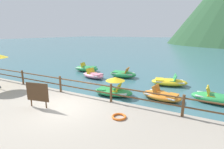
{
  "coord_description": "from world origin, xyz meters",
  "views": [
    {
      "loc": [
        5.65,
        -5.85,
        3.84
      ],
      "look_at": [
        -0.06,
        5.0,
        0.9
      ],
      "focal_mm": 28.22,
      "sensor_mm": 36.0,
      "label": 1
    }
  ],
  "objects_px": {
    "life_ring": "(119,117)",
    "pedal_boat_2": "(215,98)",
    "pedal_boat_0": "(169,82)",
    "pedal_boat_1": "(93,75)",
    "pedal_boat_4": "(87,68)",
    "sign_board": "(37,92)",
    "pedal_boat_3": "(114,89)",
    "pedal_boat_6": "(123,74)",
    "pedal_boat_5": "(162,96)"
  },
  "relations": [
    {
      "from": "pedal_boat_2",
      "to": "pedal_boat_4",
      "type": "xyz_separation_m",
      "value": [
        -11.17,
        3.33,
        0.01
      ]
    },
    {
      "from": "pedal_boat_2",
      "to": "pedal_boat_4",
      "type": "height_order",
      "value": "pedal_boat_4"
    },
    {
      "from": "life_ring",
      "to": "pedal_boat_2",
      "type": "xyz_separation_m",
      "value": [
        3.65,
        4.83,
        -0.16
      ]
    },
    {
      "from": "pedal_boat_0",
      "to": "pedal_boat_5",
      "type": "distance_m",
      "value": 3.17
    },
    {
      "from": "sign_board",
      "to": "pedal_boat_4",
      "type": "height_order",
      "value": "sign_board"
    },
    {
      "from": "life_ring",
      "to": "pedal_boat_5",
      "type": "height_order",
      "value": "pedal_boat_5"
    },
    {
      "from": "life_ring",
      "to": "pedal_boat_2",
      "type": "height_order",
      "value": "pedal_boat_2"
    },
    {
      "from": "life_ring",
      "to": "pedal_boat_4",
      "type": "distance_m",
      "value": 11.1
    },
    {
      "from": "pedal_boat_1",
      "to": "pedal_boat_4",
      "type": "relative_size",
      "value": 0.91
    },
    {
      "from": "pedal_boat_2",
      "to": "pedal_boat_6",
      "type": "distance_m",
      "value": 7.48
    },
    {
      "from": "pedal_boat_2",
      "to": "life_ring",
      "type": "bearing_deg",
      "value": -127.06
    },
    {
      "from": "sign_board",
      "to": "pedal_boat_6",
      "type": "distance_m",
      "value": 8.52
    },
    {
      "from": "life_ring",
      "to": "pedal_boat_5",
      "type": "distance_m",
      "value": 4.01
    },
    {
      "from": "sign_board",
      "to": "pedal_boat_1",
      "type": "distance_m",
      "value": 7.31
    },
    {
      "from": "life_ring",
      "to": "pedal_boat_2",
      "type": "bearing_deg",
      "value": 52.94
    },
    {
      "from": "pedal_boat_1",
      "to": "pedal_boat_2",
      "type": "distance_m",
      "value": 9.22
    },
    {
      "from": "sign_board",
      "to": "pedal_boat_1",
      "type": "xyz_separation_m",
      "value": [
        -1.63,
        7.07,
        -0.88
      ]
    },
    {
      "from": "pedal_boat_6",
      "to": "pedal_boat_0",
      "type": "bearing_deg",
      "value": -8.36
    },
    {
      "from": "sign_board",
      "to": "pedal_boat_0",
      "type": "height_order",
      "value": "sign_board"
    },
    {
      "from": "pedal_boat_3",
      "to": "pedal_boat_6",
      "type": "distance_m",
      "value": 4.61
    },
    {
      "from": "pedal_boat_1",
      "to": "pedal_boat_6",
      "type": "relative_size",
      "value": 0.97
    },
    {
      "from": "pedal_boat_6",
      "to": "pedal_boat_4",
      "type": "bearing_deg",
      "value": 173.26
    },
    {
      "from": "pedal_boat_0",
      "to": "pedal_boat_3",
      "type": "xyz_separation_m",
      "value": [
        -2.68,
        -3.82,
        0.11
      ]
    },
    {
      "from": "pedal_boat_0",
      "to": "pedal_boat_3",
      "type": "height_order",
      "value": "pedal_boat_3"
    },
    {
      "from": "pedal_boat_0",
      "to": "pedal_boat_4",
      "type": "height_order",
      "value": "pedal_boat_4"
    },
    {
      "from": "pedal_boat_3",
      "to": "sign_board",
      "type": "bearing_deg",
      "value": -115.03
    },
    {
      "from": "life_ring",
      "to": "pedal_boat_0",
      "type": "height_order",
      "value": "pedal_boat_0"
    },
    {
      "from": "pedal_boat_2",
      "to": "pedal_boat_4",
      "type": "bearing_deg",
      "value": 163.37
    },
    {
      "from": "pedal_boat_3",
      "to": "pedal_boat_4",
      "type": "relative_size",
      "value": 0.99
    },
    {
      "from": "pedal_boat_5",
      "to": "pedal_boat_6",
      "type": "xyz_separation_m",
      "value": [
        -4.18,
        3.76,
        0.05
      ]
    },
    {
      "from": "pedal_boat_1",
      "to": "pedal_boat_6",
      "type": "distance_m",
      "value": 2.58
    },
    {
      "from": "pedal_boat_4",
      "to": "pedal_boat_5",
      "type": "relative_size",
      "value": 1.06
    },
    {
      "from": "sign_board",
      "to": "life_ring",
      "type": "xyz_separation_m",
      "value": [
        3.83,
        0.79,
        -0.68
      ]
    },
    {
      "from": "pedal_boat_0",
      "to": "pedal_boat_2",
      "type": "xyz_separation_m",
      "value": [
        2.91,
        -2.24,
        0.02
      ]
    },
    {
      "from": "life_ring",
      "to": "pedal_boat_6",
      "type": "bearing_deg",
      "value": 113.15
    },
    {
      "from": "pedal_boat_0",
      "to": "pedal_boat_1",
      "type": "distance_m",
      "value": 6.25
    },
    {
      "from": "sign_board",
      "to": "pedal_boat_6",
      "type": "height_order",
      "value": "sign_board"
    },
    {
      "from": "pedal_boat_6",
      "to": "pedal_boat_1",
      "type": "bearing_deg",
      "value": -147.55
    },
    {
      "from": "pedal_boat_5",
      "to": "pedal_boat_6",
      "type": "distance_m",
      "value": 5.62
    },
    {
      "from": "sign_board",
      "to": "life_ring",
      "type": "distance_m",
      "value": 3.97
    },
    {
      "from": "pedal_boat_1",
      "to": "pedal_boat_3",
      "type": "bearing_deg",
      "value": -40.65
    },
    {
      "from": "life_ring",
      "to": "pedal_boat_0",
      "type": "relative_size",
      "value": 0.22
    },
    {
      "from": "life_ring",
      "to": "pedal_boat_3",
      "type": "relative_size",
      "value": 0.23
    },
    {
      "from": "pedal_boat_3",
      "to": "pedal_boat_5",
      "type": "distance_m",
      "value": 2.91
    },
    {
      "from": "life_ring",
      "to": "pedal_boat_1",
      "type": "relative_size",
      "value": 0.26
    },
    {
      "from": "pedal_boat_0",
      "to": "life_ring",
      "type": "bearing_deg",
      "value": -95.98
    },
    {
      "from": "pedal_boat_2",
      "to": "pedal_boat_6",
      "type": "bearing_deg",
      "value": 157.75
    },
    {
      "from": "pedal_boat_4",
      "to": "pedal_boat_6",
      "type": "xyz_separation_m",
      "value": [
        4.24,
        -0.5,
        0.0
      ]
    },
    {
      "from": "pedal_boat_3",
      "to": "pedal_boat_4",
      "type": "distance_m",
      "value": 7.44
    },
    {
      "from": "pedal_boat_3",
      "to": "pedal_boat_4",
      "type": "height_order",
      "value": "pedal_boat_3"
    }
  ]
}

